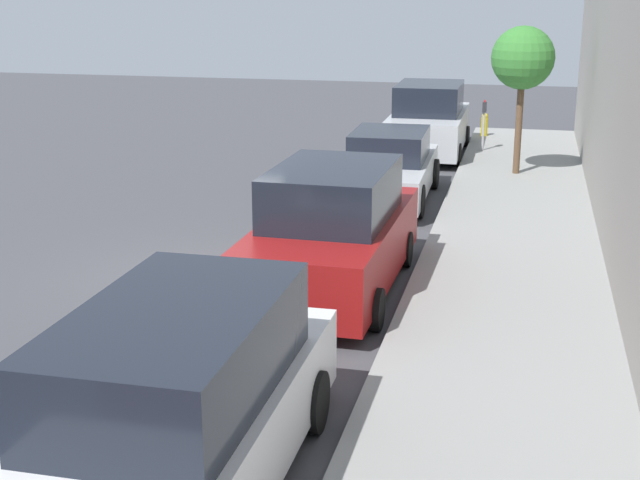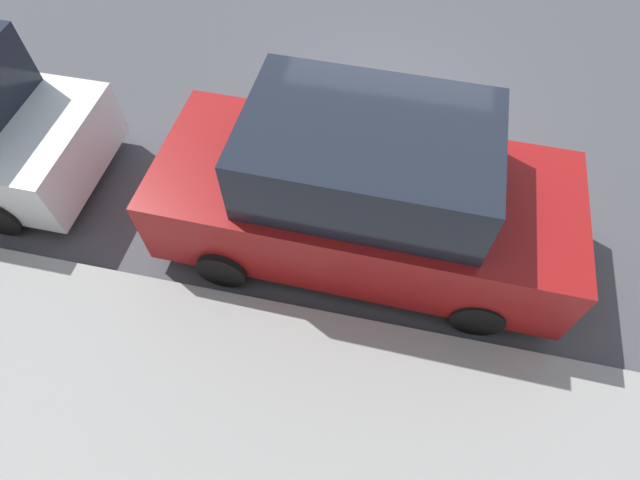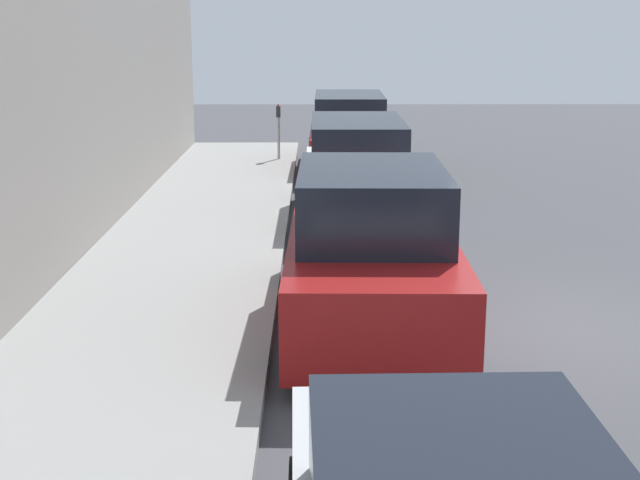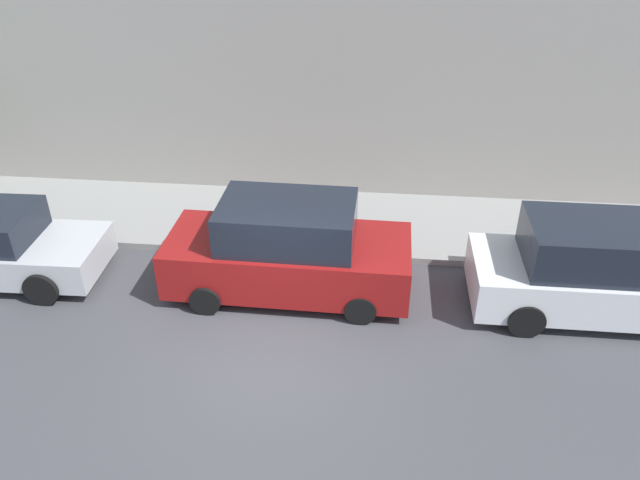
# 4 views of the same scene
# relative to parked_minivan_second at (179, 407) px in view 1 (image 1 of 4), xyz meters

# --- Properties ---
(ground_plane) EXTENTS (60.00, 60.00, 0.00)m
(ground_plane) POSITION_rel_parked_minivan_second_xyz_m (-2.22, 6.08, -0.92)
(ground_plane) COLOR #424247
(sidewalk) EXTENTS (3.07, 32.00, 0.15)m
(sidewalk) POSITION_rel_parked_minivan_second_xyz_m (2.81, 6.08, -0.85)
(sidewalk) COLOR gray
(sidewalk) RESTS_ON ground_plane
(parked_minivan_second) EXTENTS (2.02, 4.90, 1.90)m
(parked_minivan_second) POSITION_rel_parked_minivan_second_xyz_m (0.00, 0.00, 0.00)
(parked_minivan_second) COLOR silver
(parked_minivan_second) RESTS_ON ground_plane
(parked_suv_third) EXTENTS (2.08, 4.83, 1.98)m
(parked_suv_third) POSITION_rel_parked_minivan_second_xyz_m (0.10, 6.04, 0.01)
(parked_suv_third) COLOR maroon
(parked_suv_third) RESTS_ON ground_plane
(parked_sedan_fourth) EXTENTS (1.92, 4.54, 1.54)m
(parked_sedan_fourth) POSITION_rel_parked_minivan_second_xyz_m (-0.00, 12.22, -0.20)
(parked_sedan_fourth) COLOR #B7BABF
(parked_sedan_fourth) RESTS_ON ground_plane
(parked_suv_fifth) EXTENTS (2.08, 4.83, 1.98)m
(parked_suv_fifth) POSITION_rel_parked_minivan_second_xyz_m (0.22, 17.87, 0.01)
(parked_suv_fifth) COLOR #B7BABF
(parked_suv_fifth) RESTS_ON ground_plane
(parking_meter_far) EXTENTS (0.11, 0.15, 1.39)m
(parking_meter_far) POSITION_rel_parked_minivan_second_xyz_m (1.73, 18.06, 0.08)
(parking_meter_far) COLOR #ADADB2
(parking_meter_far) RESTS_ON sidewalk
(street_tree) EXTENTS (1.50, 1.50, 3.54)m
(street_tree) POSITION_rel_parked_minivan_second_xyz_m (2.71, 15.09, 1.99)
(street_tree) COLOR brown
(street_tree) RESTS_ON sidewalk
(fire_hydrant) EXTENTS (0.20, 0.20, 0.69)m
(fire_hydrant) POSITION_rel_parked_minivan_second_xyz_m (1.63, 20.51, -0.43)
(fire_hydrant) COLOR gold
(fire_hydrant) RESTS_ON sidewalk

